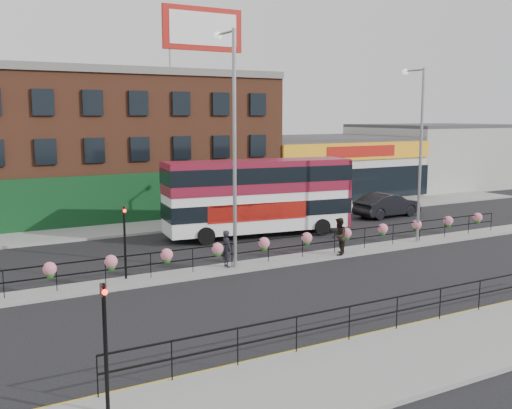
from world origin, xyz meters
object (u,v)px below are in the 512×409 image
car (387,205)px  pedestrian_a (227,249)px  lamp_column_east (418,140)px  double_decker_bus (259,190)px  lamp_column_west (232,128)px  pedestrian_b (339,236)px

car → pedestrian_a: 18.41m
lamp_column_east → double_decker_bus: bearing=136.7°
car → lamp_column_west: 19.01m
pedestrian_b → lamp_column_east: size_ratio=0.20×
car → lamp_column_west: bearing=110.4°
pedestrian_b → lamp_column_east: (5.83, 0.64, 4.76)m
double_decker_bus → lamp_column_west: (-5.00, -6.20, 3.82)m
pedestrian_b → lamp_column_west: (-5.77, 0.66, 5.52)m
pedestrian_a → pedestrian_b: size_ratio=0.91×
pedestrian_b → lamp_column_east: 7.55m
pedestrian_b → pedestrian_a: bearing=-50.0°
car → lamp_column_east: (-4.82, -7.65, 5.01)m
double_decker_bus → lamp_column_west: 8.83m
pedestrian_b → car: bearing=173.7°
pedestrian_b → double_decker_bus: bearing=-127.8°
pedestrian_a → lamp_column_east: 12.86m
lamp_column_east → pedestrian_b: bearing=-173.7°
lamp_column_west → double_decker_bus: bearing=51.2°
lamp_column_west → pedestrian_a: bearing=-172.1°
car → double_decker_bus: bearing=92.6°
double_decker_bus → car: size_ratio=2.17×
double_decker_bus → pedestrian_b: size_ratio=6.03×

